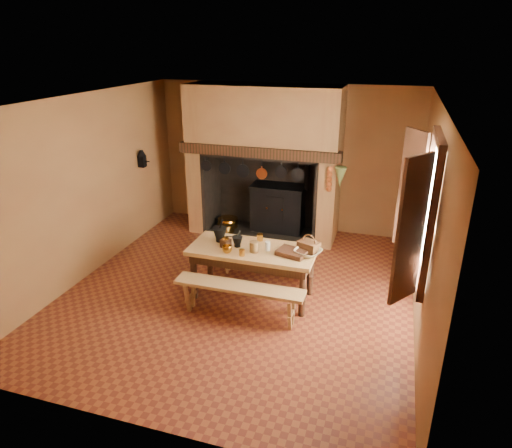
{
  "coord_description": "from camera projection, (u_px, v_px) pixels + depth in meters",
  "views": [
    {
      "loc": [
        2.0,
        -5.67,
        3.53
      ],
      "look_at": [
        0.16,
        0.3,
        0.99
      ],
      "focal_mm": 32.0,
      "sensor_mm": 36.0,
      "label": 1
    }
  ],
  "objects": [
    {
      "name": "hearth_pans",
      "position": [
        226.0,
        224.0,
        9.11
      ],
      "size": [
        0.51,
        0.62,
        0.2
      ],
      "color": "#C0872C",
      "rests_on": "floor"
    },
    {
      "name": "window",
      "position": [
        419.0,
        210.0,
        5.26
      ],
      "size": [
        0.39,
        1.75,
        1.76
      ],
      "color": "white",
      "rests_on": "wall_right"
    },
    {
      "name": "mortar_large",
      "position": [
        220.0,
        234.0,
        6.65
      ],
      "size": [
        0.21,
        0.21,
        0.36
      ],
      "rotation": [
        0.0,
        0.0,
        -0.26
      ],
      "color": "black",
      "rests_on": "work_table"
    },
    {
      "name": "wall_left",
      "position": [
        86.0,
        188.0,
        7.05
      ],
      "size": [
        0.02,
        5.5,
        2.8
      ],
      "primitive_type": "cube",
      "color": "olive",
      "rests_on": "floor"
    },
    {
      "name": "coffee_grinder",
      "position": [
        226.0,
        243.0,
        6.48
      ],
      "size": [
        0.18,
        0.15,
        0.19
      ],
      "rotation": [
        0.0,
        0.0,
        -0.31
      ],
      "color": "#321910",
      "rests_on": "work_table"
    },
    {
      "name": "herb_bunch",
      "position": [
        340.0,
        177.0,
        7.64
      ],
      "size": [
        0.2,
        0.2,
        0.35
      ],
      "primitive_type": "cone",
      "rotation": [
        3.14,
        0.0,
        0.0
      ],
      "color": "#5C6A32",
      "rests_on": "chimney_breast"
    },
    {
      "name": "wicker_basket",
      "position": [
        309.0,
        246.0,
        6.33
      ],
      "size": [
        0.33,
        0.29,
        0.27
      ],
      "rotation": [
        0.0,
        0.0,
        -0.41
      ],
      "color": "#4B2716",
      "rests_on": "work_table"
    },
    {
      "name": "mortar_small",
      "position": [
        237.0,
        241.0,
        6.49
      ],
      "size": [
        0.15,
        0.15,
        0.26
      ],
      "rotation": [
        0.0,
        0.0,
        0.14
      ],
      "color": "black",
      "rests_on": "work_table"
    },
    {
      "name": "work_table",
      "position": [
        253.0,
        256.0,
        6.51
      ],
      "size": [
        1.79,
        0.8,
        0.78
      ],
      "color": "tan",
      "rests_on": "floor"
    },
    {
      "name": "brass_mug_a",
      "position": [
        242.0,
        253.0,
        6.23
      ],
      "size": [
        0.08,
        0.08,
        0.09
      ],
      "primitive_type": "cylinder",
      "rotation": [
        0.0,
        0.0,
        0.01
      ],
      "color": "#C0872C",
      "rests_on": "work_table"
    },
    {
      "name": "mixing_bowl",
      "position": [
        308.0,
        252.0,
        6.24
      ],
      "size": [
        0.46,
        0.46,
        0.09
      ],
      "primitive_type": "imported",
      "rotation": [
        0.0,
        0.0,
        -0.38
      ],
      "color": "beige",
      "rests_on": "work_table"
    },
    {
      "name": "stoneware_crock",
      "position": [
        254.0,
        247.0,
        6.33
      ],
      "size": [
        0.16,
        0.16,
        0.16
      ],
      "primitive_type": "cylinder",
      "rotation": [
        0.0,
        0.0,
        0.36
      ],
      "color": "brown",
      "rests_on": "work_table"
    },
    {
      "name": "brass_mug_b",
      "position": [
        260.0,
        237.0,
        6.7
      ],
      "size": [
        0.11,
        0.11,
        0.1
      ],
      "primitive_type": "cylinder",
      "rotation": [
        0.0,
        0.0,
        0.29
      ],
      "color": "#C0872C",
      "rests_on": "work_table"
    },
    {
      "name": "brass_cup",
      "position": [
        227.0,
        249.0,
        6.31
      ],
      "size": [
        0.15,
        0.15,
        0.11
      ],
      "primitive_type": "imported",
      "rotation": [
        0.0,
        0.0,
        0.08
      ],
      "color": "#C0872C",
      "rests_on": "work_table"
    },
    {
      "name": "bench_back",
      "position": [
        264.0,
        259.0,
        7.17
      ],
      "size": [
        1.5,
        0.26,
        0.42
      ],
      "color": "tan",
      "rests_on": "floor"
    },
    {
      "name": "onion_string",
      "position": [
        329.0,
        179.0,
        7.71
      ],
      "size": [
        0.12,
        0.1,
        0.46
      ],
      "primitive_type": null,
      "color": "#AE4F20",
      "rests_on": "chimney_breast"
    },
    {
      "name": "back_wall",
      "position": [
        285.0,
        158.0,
        8.8
      ],
      "size": [
        5.0,
        0.02,
        2.8
      ],
      "primitive_type": "cube",
      "color": "olive",
      "rests_on": "floor"
    },
    {
      "name": "wall_front",
      "position": [
        134.0,
        305.0,
        3.93
      ],
      "size": [
        5.0,
        0.02,
        2.8
      ],
      "primitive_type": "cube",
      "color": "olive",
      "rests_on": "floor"
    },
    {
      "name": "wall_coffee_mill",
      "position": [
        142.0,
        157.0,
        8.36
      ],
      "size": [
        0.23,
        0.16,
        0.31
      ],
      "color": "black",
      "rests_on": "wall_left"
    },
    {
      "name": "floor",
      "position": [
        240.0,
        291.0,
        6.89
      ],
      "size": [
        5.5,
        5.5,
        0.0
      ],
      "primitive_type": "plane",
      "color": "brown",
      "rests_on": "ground"
    },
    {
      "name": "iron_range",
      "position": [
        279.0,
        207.0,
        8.89
      ],
      "size": [
        1.12,
        0.55,
        1.6
      ],
      "color": "black",
      "rests_on": "floor"
    },
    {
      "name": "wall_right",
      "position": [
        428.0,
        223.0,
        5.68
      ],
      "size": [
        0.02,
        5.5,
        2.8
      ],
      "primitive_type": "cube",
      "color": "olive",
      "rests_on": "floor"
    },
    {
      "name": "chimney_breast",
      "position": [
        264.0,
        140.0,
        8.34
      ],
      "size": [
        2.95,
        0.96,
        2.8
      ],
      "color": "olive",
      "rests_on": "floor"
    },
    {
      "name": "bench_front",
      "position": [
        239.0,
        294.0,
        6.09
      ],
      "size": [
        1.77,
        0.31,
        0.5
      ],
      "color": "tan",
      "rests_on": "floor"
    },
    {
      "name": "ceiling",
      "position": [
        237.0,
        100.0,
        5.84
      ],
      "size": [
        5.5,
        5.5,
        0.0
      ],
      "primitive_type": "plane",
      "rotation": [
        3.14,
        0.0,
        0.0
      ],
      "color": "silver",
      "rests_on": "back_wall"
    },
    {
      "name": "hanging_pans",
      "position": [
        254.0,
        171.0,
        8.08
      ],
      "size": [
        1.92,
        0.29,
        0.27
      ],
      "color": "black",
      "rests_on": "chimney_breast"
    },
    {
      "name": "wooden_tray",
      "position": [
        292.0,
        253.0,
        6.26
      ],
      "size": [
        0.45,
        0.37,
        0.07
      ],
      "primitive_type": "cube",
      "rotation": [
        0.0,
        0.0,
        -0.26
      ],
      "color": "#321910",
      "rests_on": "work_table"
    },
    {
      "name": "glass_jar",
      "position": [
        268.0,
        246.0,
        6.38
      ],
      "size": [
        0.1,
        0.1,
        0.13
      ],
      "primitive_type": "cylinder",
      "rotation": [
        0.0,
        0.0,
        0.31
      ],
      "color": "beige",
      "rests_on": "work_table"
    }
  ]
}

